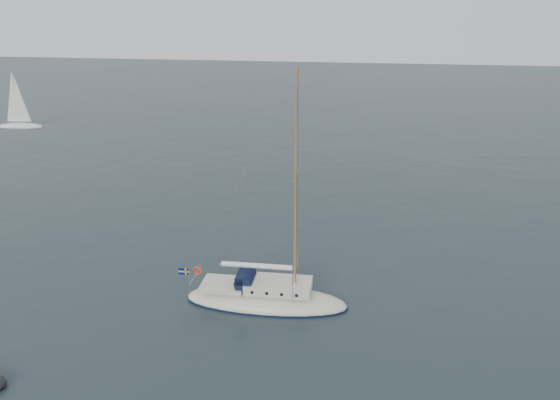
# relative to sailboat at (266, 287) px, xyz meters

# --- Properties ---
(ground) EXTENTS (300.00, 300.00, 0.00)m
(ground) POSITION_rel_sailboat_xyz_m (1.85, 2.39, -1.04)
(ground) COLOR black
(ground) RESTS_ON ground
(sailboat) EXTENTS (9.67, 2.90, 13.78)m
(sailboat) POSITION_rel_sailboat_xyz_m (0.00, 0.00, 0.00)
(sailboat) COLOR beige
(sailboat) RESTS_ON ground
(dinghy) EXTENTS (3.10, 1.40, 0.44)m
(dinghy) POSITION_rel_sailboat_xyz_m (0.03, 0.91, -0.85)
(dinghy) COLOR #48484C
(dinghy) RESTS_ON ground
(distant_yacht_a) EXTENTS (6.59, 3.51, 8.73)m
(distant_yacht_a) POSITION_rel_sailboat_xyz_m (-45.10, 41.65, 2.69)
(distant_yacht_a) COLOR silver
(distant_yacht_a) RESTS_ON ground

